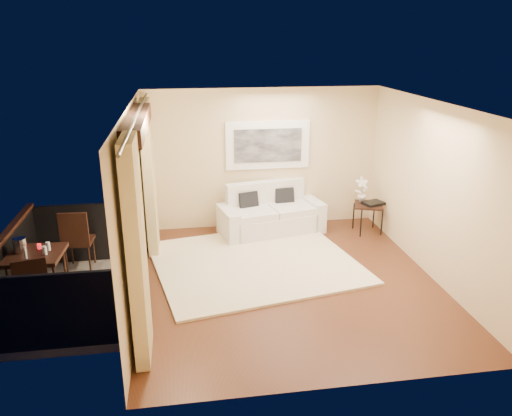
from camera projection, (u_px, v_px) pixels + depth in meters
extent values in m
plane|color=#582E19|center=(289.00, 281.00, 7.76)|extent=(5.00, 5.00, 0.00)
plane|color=white|center=(293.00, 106.00, 6.86)|extent=(5.00, 5.00, 0.00)
plane|color=beige|center=(263.00, 159.00, 9.64)|extent=(4.50, 0.00, 4.50)
plane|color=beige|center=(345.00, 276.00, 4.98)|extent=(4.50, 0.00, 4.50)
plane|color=beige|center=(434.00, 192.00, 7.64)|extent=(0.00, 5.00, 5.00)
plane|color=beige|center=(142.00, 172.00, 8.71)|extent=(0.00, 2.70, 2.70)
plane|color=beige|center=(121.00, 263.00, 5.26)|extent=(0.00, 2.70, 2.70)
plane|color=beige|center=(127.00, 121.00, 6.59)|extent=(0.00, 2.40, 2.40)
cube|color=black|center=(136.00, 123.00, 6.62)|extent=(0.28, 2.40, 0.22)
cube|color=#605B56|center=(79.00, 300.00, 7.32)|extent=(1.80, 2.60, 0.12)
cube|color=black|center=(11.00, 270.00, 7.01)|extent=(0.06, 2.60, 1.00)
cube|color=black|center=(89.00, 232.00, 8.32)|extent=(1.80, 0.06, 1.00)
cube|color=black|center=(55.00, 312.00, 5.95)|extent=(1.80, 0.06, 1.00)
cube|color=black|center=(5.00, 235.00, 6.84)|extent=(0.10, 2.60, 0.06)
cube|color=#D5C083|center=(150.00, 178.00, 8.46)|extent=(0.16, 0.75, 2.62)
cube|color=#D5C083|center=(137.00, 253.00, 5.57)|extent=(0.16, 0.75, 2.62)
cylinder|color=#4C473F|center=(137.00, 114.00, 6.58)|extent=(0.04, 4.80, 0.04)
cube|color=white|center=(268.00, 145.00, 9.54)|extent=(1.62, 0.05, 0.92)
cube|color=black|center=(268.00, 146.00, 9.51)|extent=(1.30, 0.02, 0.64)
cube|color=#F6EAC6|center=(255.00, 262.00, 8.34)|extent=(3.68, 3.36, 0.04)
cube|color=white|center=(271.00, 223.00, 9.59)|extent=(1.72, 1.15, 0.39)
cube|color=white|center=(265.00, 200.00, 9.76)|extent=(1.59, 0.53, 0.76)
cube|color=white|center=(228.00, 224.00, 9.27)|extent=(0.39, 0.87, 0.58)
cube|color=white|center=(312.00, 213.00, 9.85)|extent=(0.39, 0.87, 0.58)
cube|color=white|center=(253.00, 213.00, 9.35)|extent=(0.88, 0.88, 0.13)
cube|color=white|center=(290.00, 208.00, 9.61)|extent=(0.88, 0.88, 0.13)
cube|color=black|center=(249.00, 202.00, 9.48)|extent=(0.41, 0.27, 0.38)
cube|color=black|center=(285.00, 197.00, 9.73)|extent=(0.39, 0.20, 0.38)
cube|color=black|center=(369.00, 205.00, 9.51)|extent=(0.66, 0.66, 0.04)
cylinder|color=black|center=(361.00, 223.00, 9.38)|extent=(0.03, 0.03, 0.53)
cylinder|color=black|center=(382.00, 222.00, 9.44)|extent=(0.03, 0.03, 0.53)
cylinder|color=black|center=(354.00, 216.00, 9.76)|extent=(0.03, 0.03, 0.53)
cylinder|color=black|center=(374.00, 215.00, 9.82)|extent=(0.03, 0.03, 0.53)
cube|color=black|center=(373.00, 203.00, 9.48)|extent=(0.45, 0.39, 0.05)
imported|color=white|center=(362.00, 190.00, 9.53)|extent=(0.27, 0.18, 0.50)
cube|color=black|center=(35.00, 255.00, 6.73)|extent=(0.75, 0.75, 0.06)
cylinder|color=black|center=(11.00, 295.00, 6.56)|extent=(0.04, 0.04, 0.78)
cylinder|color=black|center=(57.00, 292.00, 6.64)|extent=(0.04, 0.04, 0.78)
cylinder|color=black|center=(23.00, 275.00, 7.10)|extent=(0.04, 0.04, 0.78)
cylinder|color=black|center=(66.00, 272.00, 7.18)|extent=(0.04, 0.04, 0.78)
cube|color=black|center=(79.00, 241.00, 8.05)|extent=(0.46, 0.46, 0.05)
cube|color=black|center=(74.00, 231.00, 7.77)|extent=(0.44, 0.07, 0.58)
cylinder|color=black|center=(94.00, 250.00, 8.31)|extent=(0.03, 0.03, 0.45)
cylinder|color=black|center=(72.00, 251.00, 8.28)|extent=(0.03, 0.03, 0.45)
cylinder|color=black|center=(89.00, 259.00, 7.98)|extent=(0.03, 0.03, 0.45)
cylinder|color=black|center=(66.00, 260.00, 7.94)|extent=(0.03, 0.03, 0.45)
cube|color=black|center=(34.00, 303.00, 6.26)|extent=(0.50, 0.50, 0.05)
cube|color=black|center=(31.00, 279.00, 6.34)|extent=(0.41, 0.15, 0.54)
cylinder|color=black|center=(22.00, 328.00, 6.13)|extent=(0.03, 0.03, 0.42)
cylinder|color=black|center=(51.00, 322.00, 6.26)|extent=(0.03, 0.03, 0.42)
cylinder|color=black|center=(22.00, 315.00, 6.42)|extent=(0.03, 0.03, 0.42)
cylinder|color=black|center=(50.00, 310.00, 6.55)|extent=(0.03, 0.03, 0.42)
cylinder|color=silver|center=(20.00, 245.00, 6.73)|extent=(0.18, 0.18, 0.20)
cylinder|color=red|center=(39.00, 246.00, 6.85)|extent=(0.06, 0.06, 0.07)
cylinder|color=white|center=(25.00, 253.00, 6.51)|extent=(0.04, 0.04, 0.18)
cylinder|color=white|center=(44.00, 250.00, 6.66)|extent=(0.06, 0.06, 0.12)
cylinder|color=white|center=(48.00, 246.00, 6.79)|extent=(0.06, 0.06, 0.12)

